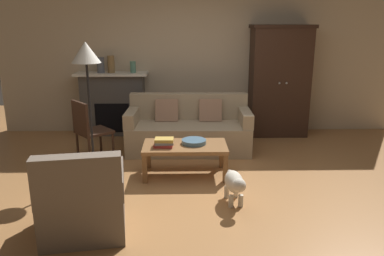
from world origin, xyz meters
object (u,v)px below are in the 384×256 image
object	(u,v)px
fruit_bowl	(194,142)
floor_lamp	(86,61)
book_stack	(164,143)
armchair_near_left	(83,203)
side_chair_wooden	(88,127)
fireplace	(113,103)
mantel_vase_bronze	(111,64)
couch	(189,130)
dog	(235,183)
armoire	(279,81)
mantel_vase_jade	(133,67)
mantel_vase_slate	(101,65)
coffee_table	(185,149)

from	to	relation	value
fruit_bowl	floor_lamp	size ratio (longest dim) A/B	0.19
book_stack	armchair_near_left	xyz separation A→B (m)	(-0.70, -1.36, -0.16)
book_stack	side_chair_wooden	xyz separation A→B (m)	(-1.12, 0.63, 0.04)
fireplace	book_stack	distance (m)	2.28
book_stack	mantel_vase_bronze	distance (m)	2.39
couch	dog	xyz separation A→B (m)	(0.49, -1.91, -0.07)
book_stack	floor_lamp	distance (m)	1.40
mantel_vase_bronze	floor_lamp	bearing A→B (deg)	-88.12
armoire	mantel_vase_jade	bearing A→B (deg)	178.66
mantel_vase_slate	floor_lamp	size ratio (longest dim) A/B	0.15
armoire	couch	xyz separation A→B (m)	(-1.61, -0.84, -0.65)
fireplace	coffee_table	world-z (taller)	fireplace
couch	mantel_vase_slate	size ratio (longest dim) A/B	7.22
couch	mantel_vase_bronze	size ratio (longest dim) A/B	6.59
fireplace	mantel_vase_slate	distance (m)	0.71
armoire	armchair_near_left	xyz separation A→B (m)	(-2.65, -3.33, -0.66)
mantel_vase_slate	floor_lamp	distance (m)	1.97
book_stack	fruit_bowl	bearing A→B (deg)	16.11
mantel_vase_jade	dog	world-z (taller)	mantel_vase_jade
mantel_vase_bronze	armchair_near_left	size ratio (longest dim) A/B	0.33
dog	coffee_table	bearing A→B (deg)	122.64
couch	armchair_near_left	bearing A→B (deg)	-112.69
fireplace	fruit_bowl	bearing A→B (deg)	-54.09
mantel_vase_slate	mantel_vase_jade	bearing A→B (deg)	0.00
mantel_vase_bronze	floor_lamp	distance (m)	1.96
fireplace	mantel_vase_slate	xyz separation A→B (m)	(-0.18, -0.02, 0.69)
coffee_table	armchair_near_left	world-z (taller)	armchair_near_left
mantel_vase_jade	couch	bearing A→B (deg)	-43.17
book_stack	mantel_vase_bronze	world-z (taller)	mantel_vase_bronze
armoire	armchair_near_left	size ratio (longest dim) A/B	2.20
fruit_bowl	floor_lamp	distance (m)	1.71
couch	fireplace	bearing A→B (deg)	145.58
mantel_vase_slate	side_chair_wooden	bearing A→B (deg)	-87.35
armoire	couch	distance (m)	1.93
book_stack	side_chair_wooden	world-z (taller)	side_chair_wooden
fireplace	side_chair_wooden	size ratio (longest dim) A/B	1.40
book_stack	mantel_vase_slate	world-z (taller)	mantel_vase_slate
couch	book_stack	size ratio (longest dim) A/B	7.48
mantel_vase_jade	armchair_near_left	distance (m)	3.51
mantel_vase_bronze	side_chair_wooden	size ratio (longest dim) A/B	0.33
mantel_vase_jade	floor_lamp	bearing A→B (deg)	-99.26
fireplace	dog	bearing A→B (deg)	-57.14
couch	coffee_table	bearing A→B (deg)	-93.38
mantel_vase_bronze	armchair_near_left	distance (m)	3.53
armoire	floor_lamp	world-z (taller)	armoire
coffee_table	book_stack	world-z (taller)	book_stack
mantel_vase_slate	coffee_table	bearing A→B (deg)	-53.26
coffee_table	book_stack	distance (m)	0.30
book_stack	dog	bearing A→B (deg)	-43.67
mantel_vase_slate	armchair_near_left	distance (m)	3.55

